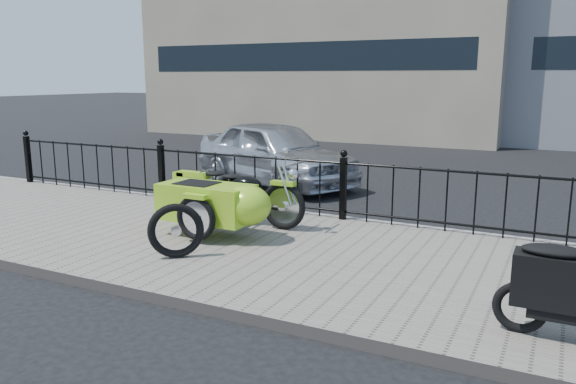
% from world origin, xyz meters
% --- Properties ---
extents(ground, '(120.00, 120.00, 0.00)m').
position_xyz_m(ground, '(0.00, 0.00, 0.00)').
color(ground, black).
rests_on(ground, ground).
extents(sidewalk, '(30.00, 3.80, 0.12)m').
position_xyz_m(sidewalk, '(0.00, -0.50, 0.06)').
color(sidewalk, slate).
rests_on(sidewalk, ground).
extents(curb, '(30.00, 0.10, 0.12)m').
position_xyz_m(curb, '(0.00, 1.44, 0.06)').
color(curb, gray).
rests_on(curb, ground).
extents(iron_fence, '(14.11, 0.11, 1.08)m').
position_xyz_m(iron_fence, '(0.00, 1.30, 0.59)').
color(iron_fence, black).
rests_on(iron_fence, sidewalk).
extents(motorcycle_sidecar, '(2.28, 1.48, 0.98)m').
position_xyz_m(motorcycle_sidecar, '(-1.17, -0.25, 0.59)').
color(motorcycle_sidecar, black).
rests_on(motorcycle_sidecar, sidewalk).
extents(spare_tire, '(0.58, 0.51, 0.68)m').
position_xyz_m(spare_tire, '(-1.11, -1.38, 0.46)').
color(spare_tire, black).
rests_on(spare_tire, sidewalk).
extents(sedan_car, '(4.37, 3.08, 1.38)m').
position_xyz_m(sedan_car, '(-2.57, 3.90, 0.69)').
color(sedan_car, silver).
rests_on(sedan_car, ground).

